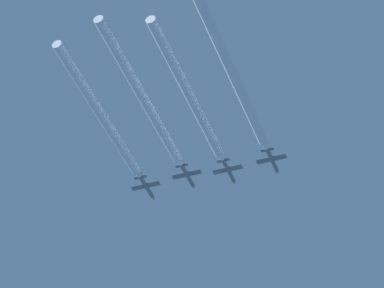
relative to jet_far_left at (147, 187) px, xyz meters
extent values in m
cylinder|color=slate|center=(0.00, -0.34, -0.03)|extent=(1.18, 10.23, 1.18)
cone|color=orange|center=(0.00, 5.63, -0.03)|extent=(1.12, 1.72, 1.12)
ellipsoid|color=black|center=(0.00, 1.91, 0.47)|extent=(0.65, 2.37, 0.53)
cube|color=slate|center=(0.00, -0.85, -0.12)|extent=(8.61, 2.05, 0.13)
cube|color=slate|center=(0.00, -4.98, -0.03)|extent=(3.66, 1.18, 0.13)
cube|color=orange|center=(0.00, -4.89, 1.48)|extent=(0.11, 1.40, 1.83)
cylinder|color=black|center=(0.00, -5.72, -0.03)|extent=(0.89, 0.65, 0.89)
cylinder|color=slate|center=(12.73, -0.95, 0.38)|extent=(1.18, 10.23, 1.18)
cone|color=orange|center=(12.73, 5.02, 0.38)|extent=(1.12, 1.72, 1.12)
ellipsoid|color=black|center=(12.73, 1.30, 0.88)|extent=(0.65, 2.37, 0.53)
cube|color=slate|center=(12.73, -1.46, 0.29)|extent=(8.61, 2.05, 0.13)
cube|color=slate|center=(12.73, -5.59, 0.38)|extent=(3.66, 1.18, 0.13)
cube|color=orange|center=(12.73, -5.50, 1.88)|extent=(0.11, 1.40, 1.83)
cylinder|color=black|center=(12.73, -6.33, 0.38)|extent=(0.89, 0.65, 0.89)
cylinder|color=slate|center=(24.68, 0.04, -0.25)|extent=(1.18, 10.23, 1.18)
cone|color=orange|center=(24.68, 6.01, -0.25)|extent=(1.12, 1.72, 1.12)
ellipsoid|color=black|center=(24.68, 2.29, 0.26)|extent=(0.65, 2.37, 0.53)
cube|color=slate|center=(24.68, -0.47, -0.34)|extent=(8.61, 2.05, 0.13)
cube|color=slate|center=(24.68, -4.60, -0.25)|extent=(3.66, 1.18, 0.13)
cube|color=orange|center=(24.68, -4.51, 1.26)|extent=(0.11, 1.40, 1.83)
cylinder|color=black|center=(24.68, -5.34, -0.25)|extent=(0.89, 0.65, 0.89)
cylinder|color=slate|center=(37.58, -0.40, -0.30)|extent=(1.18, 10.23, 1.18)
cone|color=orange|center=(37.58, 5.57, -0.30)|extent=(1.12, 1.72, 1.12)
ellipsoid|color=black|center=(37.58, 1.85, 0.20)|extent=(0.65, 2.37, 0.53)
cube|color=slate|center=(37.58, -0.92, -0.39)|extent=(8.61, 2.05, 0.13)
cube|color=slate|center=(37.58, -5.04, -0.30)|extent=(3.66, 1.18, 0.13)
cube|color=orange|center=(37.58, -4.96, 1.21)|extent=(0.11, 1.40, 1.83)
cylinder|color=black|center=(37.58, -5.79, -0.30)|extent=(0.89, 0.65, 0.89)
cylinder|color=white|center=(0.00, -28.70, -0.03)|extent=(1.37, 45.90, 1.37)
cylinder|color=white|center=(0.00, -34.21, -0.03)|extent=(2.60, 52.79, 2.60)
cylinder|color=white|center=(12.73, -30.69, 0.38)|extent=(1.37, 48.65, 1.37)
cylinder|color=white|center=(12.73, -36.53, 0.38)|extent=(2.60, 55.95, 2.60)
cylinder|color=white|center=(24.68, -28.56, -0.25)|extent=(1.37, 46.38, 1.37)
cylinder|color=white|center=(24.68, -34.13, -0.25)|extent=(2.60, 53.34, 2.60)
cylinder|color=white|center=(37.58, -33.57, -0.30)|extent=(1.37, 55.51, 1.37)
cylinder|color=white|center=(37.58, -40.23, -0.30)|extent=(2.60, 63.84, 2.60)
camera|label=1|loc=(87.99, -211.22, -177.39)|focal=93.90mm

